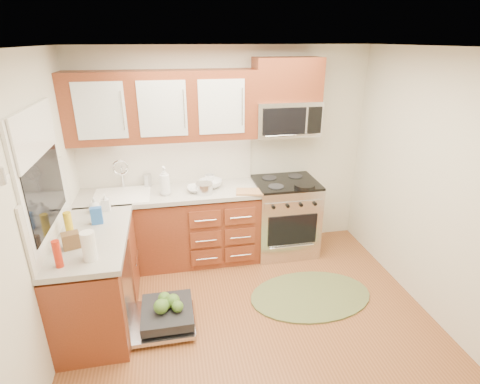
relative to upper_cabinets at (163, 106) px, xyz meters
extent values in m
plane|color=brown|center=(0.73, -1.57, -1.88)|extent=(3.50, 3.50, 0.00)
plane|color=white|center=(0.73, -1.57, 0.62)|extent=(3.50, 3.50, 0.00)
cube|color=beige|center=(0.73, 0.18, -0.62)|extent=(3.50, 0.04, 2.50)
cube|color=beige|center=(-1.02, -1.57, -0.62)|extent=(0.04, 3.50, 2.50)
cube|color=beige|center=(2.48, -1.57, -0.62)|extent=(0.04, 3.50, 2.50)
cube|color=#632D16|center=(0.00, -0.12, -1.45)|extent=(2.05, 0.60, 0.85)
cube|color=#632D16|center=(-0.72, -1.05, -1.45)|extent=(0.60, 1.25, 0.85)
cube|color=#A6A197|center=(0.00, -0.14, -0.97)|extent=(2.07, 0.64, 0.05)
cube|color=#A6A197|center=(-0.71, -1.05, -0.97)|extent=(0.64, 1.27, 0.05)
cube|color=silver|center=(0.00, 0.16, -0.67)|extent=(2.05, 0.02, 0.57)
cube|color=silver|center=(-1.01, -1.05, -0.67)|extent=(0.02, 1.25, 0.57)
cube|color=#632D16|center=(1.41, 0.00, 0.26)|extent=(0.76, 0.35, 0.47)
cube|color=white|center=(-0.98, -1.07, 0.00)|extent=(0.02, 0.96, 0.40)
cylinder|color=black|center=(1.55, -0.40, -0.90)|extent=(0.31, 0.31, 0.05)
cylinder|color=silver|center=(0.40, -0.27, -0.89)|extent=(0.22, 0.22, 0.12)
cube|color=#9E7B48|center=(0.91, -0.35, -0.94)|extent=(0.34, 0.26, 0.02)
cylinder|color=silver|center=(-0.24, 0.07, -0.87)|extent=(0.13, 0.13, 0.15)
cylinder|color=white|center=(-0.64, -1.47, -0.83)|extent=(0.12, 0.12, 0.24)
cylinder|color=gold|center=(-0.90, -1.00, -0.84)|extent=(0.08, 0.08, 0.21)
cylinder|color=#B7240F|center=(-0.86, -1.53, -0.84)|extent=(0.07, 0.07, 0.23)
cube|color=brown|center=(-0.83, -1.25, -0.88)|extent=(0.16, 0.14, 0.14)
cube|color=#265BB3|center=(-0.68, -0.83, -0.87)|extent=(0.11, 0.07, 0.17)
imported|color=#999999|center=(0.33, -0.20, -0.92)|extent=(0.25, 0.25, 0.06)
imported|color=#999999|center=(0.49, -0.09, -0.91)|extent=(0.34, 0.34, 0.09)
imported|color=#999999|center=(0.50, 0.07, -0.90)|extent=(0.15, 0.15, 0.10)
imported|color=#999999|center=(-0.04, -0.23, -0.78)|extent=(0.15, 0.15, 0.33)
imported|color=#999999|center=(-0.64, -0.52, -0.86)|extent=(0.08, 0.08, 0.18)
imported|color=#999999|center=(-0.74, -0.56, -0.87)|extent=(0.13, 0.13, 0.16)
camera|label=1|loc=(0.04, -4.21, 0.69)|focal=28.00mm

